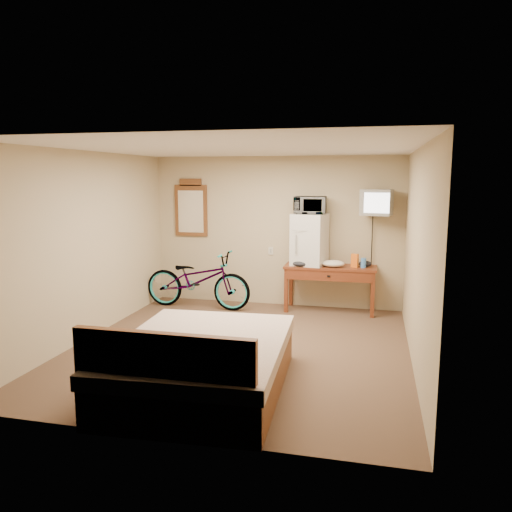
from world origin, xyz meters
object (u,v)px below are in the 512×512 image
blue_cup (363,263)px  bed (200,364)px  microwave (310,205)px  crt_television (377,202)px  mini_fridge (310,240)px  wall_mirror (191,208)px  desk (330,273)px  bicycle (198,280)px

blue_cup → bed: 3.72m
microwave → crt_television: bearing=-2.8°
mini_fridge → wall_mirror: wall_mirror is taller
mini_fridge → wall_mirror: (-2.10, 0.23, 0.46)m
desk → crt_television: (0.69, 0.02, 1.13)m
microwave → wall_mirror: size_ratio=0.50×
desk → wall_mirror: size_ratio=1.47×
wall_mirror → bed: (1.45, -3.64, -1.33)m
crt_television → microwave: bearing=179.0°
bicycle → desk: bearing=-80.8°
desk → wall_mirror: bearing=173.6°
microwave → crt_television: crt_television is taller
bed → bicycle: bearing=110.3°
mini_fridge → crt_television: bearing=-0.9°
desk → bicycle: size_ratio=0.80×
desk → wall_mirror: (-2.44, 0.27, 0.98)m
wall_mirror → bed: size_ratio=0.44×
desk → bicycle: (-2.15, -0.26, -0.16)m
wall_mirror → blue_cup: bearing=-5.5°
desk → microwave: (-0.34, 0.04, 1.08)m
blue_cup → bicycle: size_ratio=0.08×
desk → crt_television: bearing=2.0°
desk → mini_fridge: bearing=173.1°
mini_fridge → blue_cup: bearing=-3.3°
mini_fridge → bicycle: (-1.81, -0.30, -0.69)m
desk → mini_fridge: (-0.34, 0.04, 0.53)m
microwave → bicycle: (-1.81, -0.30, -1.24)m
mini_fridge → blue_cup: size_ratio=5.48×
blue_cup → mini_fridge: bearing=176.7°
blue_cup → bed: size_ratio=0.07×
crt_television → bicycle: bearing=-174.4°
desk → blue_cup: bearing=-0.9°
mini_fridge → wall_mirror: size_ratio=0.84×
blue_cup → desk: bearing=179.1°
blue_cup → bicycle: bicycle is taller
wall_mirror → bed: bearing=-68.3°
mini_fridge → desk: bearing=-6.9°
crt_television → wall_mirror: (-3.13, 0.25, -0.15)m
mini_fridge → bicycle: size_ratio=0.46×
mini_fridge → wall_mirror: 2.16m
crt_television → bed: size_ratio=0.27×
mini_fridge → microwave: 0.55m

